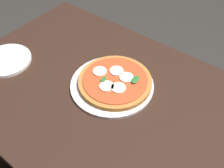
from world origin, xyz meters
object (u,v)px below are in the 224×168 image
object	(u,v)px
dining_table	(117,118)
pizza	(115,81)
plate_white	(6,60)
serving_tray	(112,85)

from	to	relation	value
dining_table	pizza	distance (m)	0.16
plate_white	serving_tray	bearing A→B (deg)	-159.93
dining_table	pizza	bearing A→B (deg)	-45.13
pizza	plate_white	bearing A→B (deg)	20.96
dining_table	serving_tray	distance (m)	0.14
dining_table	plate_white	distance (m)	0.54
serving_tray	plate_white	world-z (taller)	plate_white
pizza	plate_white	world-z (taller)	pizza
dining_table	plate_white	bearing A→B (deg)	12.68
serving_tray	plate_white	size ratio (longest dim) A/B	1.54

